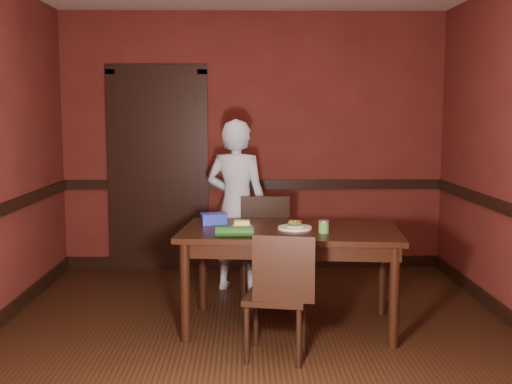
{
  "coord_description": "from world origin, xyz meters",
  "views": [
    {
      "loc": [
        -0.08,
        -4.51,
        1.65
      ],
      "look_at": [
        0.0,
        0.35,
        1.05
      ],
      "focal_mm": 45.0,
      "sensor_mm": 36.0,
      "label": 1
    }
  ],
  "objects_px": {
    "chair_near": "(277,294)",
    "food_tub": "(214,219)",
    "sauce_jar": "(324,227)",
    "chair_far": "(265,253)",
    "person": "(237,205)",
    "dining_table": "(290,278)",
    "sandwich_plate": "(295,227)",
    "cheese_saucer": "(242,224)"
  },
  "relations": [
    {
      "from": "chair_far",
      "to": "cheese_saucer",
      "type": "height_order",
      "value": "chair_far"
    },
    {
      "from": "chair_near",
      "to": "sandwich_plate",
      "type": "xyz_separation_m",
      "value": [
        0.17,
        0.6,
        0.36
      ]
    },
    {
      "from": "dining_table",
      "to": "chair_far",
      "type": "relative_size",
      "value": 1.78
    },
    {
      "from": "food_tub",
      "to": "chair_near",
      "type": "bearing_deg",
      "value": -72.56
    },
    {
      "from": "sandwich_plate",
      "to": "cheese_saucer",
      "type": "distance_m",
      "value": 0.42
    },
    {
      "from": "sandwich_plate",
      "to": "dining_table",
      "type": "bearing_deg",
      "value": 170.3
    },
    {
      "from": "cheese_saucer",
      "to": "food_tub",
      "type": "distance_m",
      "value": 0.25
    },
    {
      "from": "dining_table",
      "to": "sauce_jar",
      "type": "xyz_separation_m",
      "value": [
        0.23,
        -0.17,
        0.43
      ]
    },
    {
      "from": "person",
      "to": "food_tub",
      "type": "distance_m",
      "value": 0.88
    },
    {
      "from": "dining_table",
      "to": "sandwich_plate",
      "type": "bearing_deg",
      "value": -3.89
    },
    {
      "from": "chair_near",
      "to": "food_tub",
      "type": "bearing_deg",
      "value": -49.46
    },
    {
      "from": "sauce_jar",
      "to": "chair_far",
      "type": "bearing_deg",
      "value": 119.26
    },
    {
      "from": "person",
      "to": "sandwich_plate",
      "type": "bearing_deg",
      "value": 132.67
    },
    {
      "from": "sandwich_plate",
      "to": "sauce_jar",
      "type": "height_order",
      "value": "sauce_jar"
    },
    {
      "from": "sauce_jar",
      "to": "food_tub",
      "type": "bearing_deg",
      "value": 155.01
    },
    {
      "from": "cheese_saucer",
      "to": "food_tub",
      "type": "relative_size",
      "value": 0.69
    },
    {
      "from": "chair_near",
      "to": "person",
      "type": "distance_m",
      "value": 1.75
    },
    {
      "from": "food_tub",
      "to": "cheese_saucer",
      "type": "bearing_deg",
      "value": -40.16
    },
    {
      "from": "chair_near",
      "to": "chair_far",
      "type": "bearing_deg",
      "value": -76.48
    },
    {
      "from": "dining_table",
      "to": "cheese_saucer",
      "type": "distance_m",
      "value": 0.56
    },
    {
      "from": "sandwich_plate",
      "to": "food_tub",
      "type": "xyz_separation_m",
      "value": [
        -0.63,
        0.22,
        0.03
      ]
    },
    {
      "from": "sandwich_plate",
      "to": "cheese_saucer",
      "type": "xyz_separation_m",
      "value": [
        -0.4,
        0.1,
        0.0
      ]
    },
    {
      "from": "person",
      "to": "food_tub",
      "type": "relative_size",
      "value": 6.97
    },
    {
      "from": "sauce_jar",
      "to": "food_tub",
      "type": "xyz_separation_m",
      "value": [
        -0.83,
        0.39,
        -0.0
      ]
    },
    {
      "from": "person",
      "to": "sauce_jar",
      "type": "relative_size",
      "value": 16.9
    },
    {
      "from": "dining_table",
      "to": "sauce_jar",
      "type": "bearing_deg",
      "value": -30.9
    },
    {
      "from": "sandwich_plate",
      "to": "person",
      "type": "bearing_deg",
      "value": 113.04
    },
    {
      "from": "sandwich_plate",
      "to": "sauce_jar",
      "type": "bearing_deg",
      "value": -40.2
    },
    {
      "from": "dining_table",
      "to": "person",
      "type": "distance_m",
      "value": 1.23
    },
    {
      "from": "chair_near",
      "to": "sauce_jar",
      "type": "relative_size",
      "value": 9.22
    },
    {
      "from": "person",
      "to": "cheese_saucer",
      "type": "relative_size",
      "value": 10.08
    },
    {
      "from": "chair_far",
      "to": "sandwich_plate",
      "type": "distance_m",
      "value": 0.69
    },
    {
      "from": "dining_table",
      "to": "sauce_jar",
      "type": "relative_size",
      "value": 17.45
    },
    {
      "from": "chair_near",
      "to": "person",
      "type": "height_order",
      "value": "person"
    },
    {
      "from": "chair_near",
      "to": "sauce_jar",
      "type": "distance_m",
      "value": 0.69
    },
    {
      "from": "person",
      "to": "dining_table",
      "type": "bearing_deg",
      "value": 131.2
    },
    {
      "from": "sauce_jar",
      "to": "food_tub",
      "type": "relative_size",
      "value": 0.41
    },
    {
      "from": "chair_near",
      "to": "dining_table",
      "type": "bearing_deg",
      "value": -91.05
    },
    {
      "from": "sauce_jar",
      "to": "food_tub",
      "type": "distance_m",
      "value": 0.91
    },
    {
      "from": "chair_near",
      "to": "food_tub",
      "type": "height_order",
      "value": "chair_near"
    },
    {
      "from": "sauce_jar",
      "to": "cheese_saucer",
      "type": "relative_size",
      "value": 0.6
    },
    {
      "from": "chair_far",
      "to": "person",
      "type": "distance_m",
      "value": 0.66
    }
  ]
}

